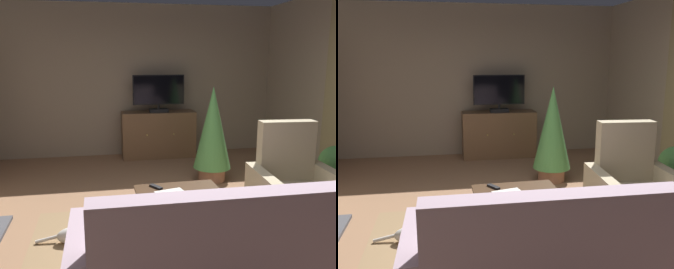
% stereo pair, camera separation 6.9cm
% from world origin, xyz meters
% --- Properties ---
extents(ground_plane, '(5.88, 7.50, 0.04)m').
position_xyz_m(ground_plane, '(0.00, 0.00, -0.02)').
color(ground_plane, '#936B4C').
extents(wall_back, '(5.88, 0.10, 2.81)m').
position_xyz_m(wall_back, '(0.00, 3.50, 1.41)').
color(wall_back, gray).
rests_on(wall_back, ground_plane).
extents(rug_central, '(2.17, 2.01, 0.01)m').
position_xyz_m(rug_central, '(-0.37, -0.21, 0.01)').
color(rug_central, '#8E704C').
rests_on(rug_central, ground_plane).
extents(tv_cabinet, '(1.36, 0.47, 0.86)m').
position_xyz_m(tv_cabinet, '(0.36, 3.15, 0.41)').
color(tv_cabinet, '#4A3523').
rests_on(tv_cabinet, ground_plane).
extents(television, '(0.94, 0.20, 0.68)m').
position_xyz_m(television, '(0.36, 3.10, 1.22)').
color(television, black).
rests_on(television, tv_cabinet).
extents(coffee_table, '(0.91, 0.57, 0.47)m').
position_xyz_m(coffee_table, '(0.08, 0.04, 0.41)').
color(coffee_table, '#422B19').
rests_on(coffee_table, ground_plane).
extents(tv_remote, '(0.13, 0.17, 0.02)m').
position_xyz_m(tv_remote, '(-0.15, 0.17, 0.49)').
color(tv_remote, black).
rests_on(tv_remote, coffee_table).
extents(folded_newspaper, '(0.34, 0.29, 0.01)m').
position_xyz_m(folded_newspaper, '(-0.02, -0.03, 0.48)').
color(folded_newspaper, silver).
rests_on(folded_newspaper, coffee_table).
extents(sofa_floral, '(2.06, 0.93, 1.00)m').
position_xyz_m(sofa_floral, '(0.05, -1.14, 0.32)').
color(sofa_floral, '#AD93A3').
rests_on(sofa_floral, ground_plane).
extents(armchair_beside_cabinet, '(0.97, 0.89, 1.13)m').
position_xyz_m(armchair_beside_cabinet, '(1.42, 0.08, 0.35)').
color(armchair_beside_cabinet, tan).
rests_on(armchair_beside_cabinet, ground_plane).
extents(potted_plant_on_hearth_side, '(0.46, 0.46, 0.74)m').
position_xyz_m(potted_plant_on_hearth_side, '(2.28, 0.56, 0.41)').
color(potted_plant_on_hearth_side, '#99664C').
rests_on(potted_plant_on_hearth_side, ground_plane).
extents(potted_plant_leafy_by_curtain, '(0.57, 0.57, 1.44)m').
position_xyz_m(potted_plant_leafy_by_curtain, '(0.94, 1.64, 0.77)').
color(potted_plant_leafy_by_curtain, '#99664C').
rests_on(potted_plant_leafy_by_curtain, ground_plane).
extents(cat, '(0.71, 0.19, 0.20)m').
position_xyz_m(cat, '(-0.96, 0.01, 0.09)').
color(cat, beige).
rests_on(cat, ground_plane).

